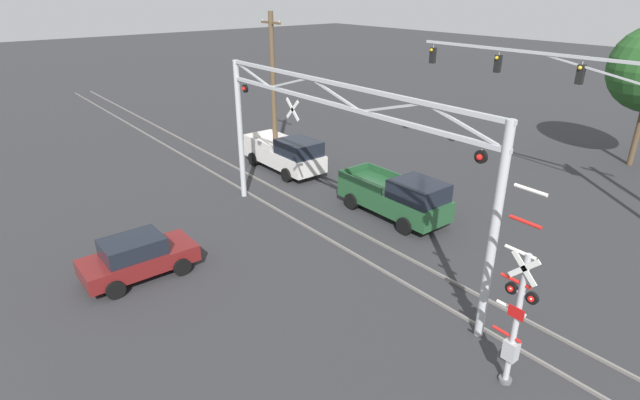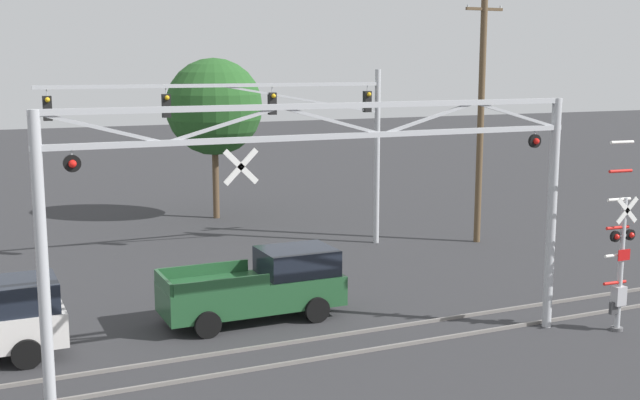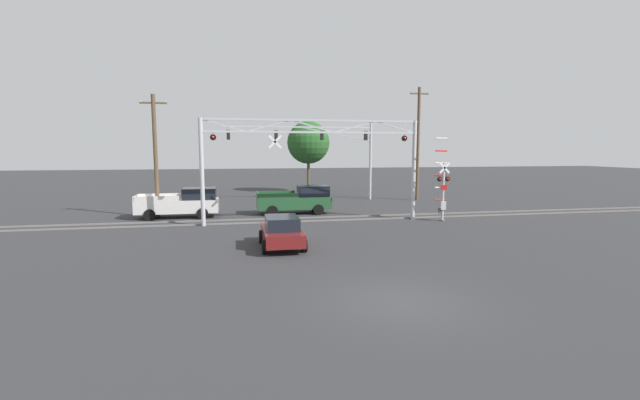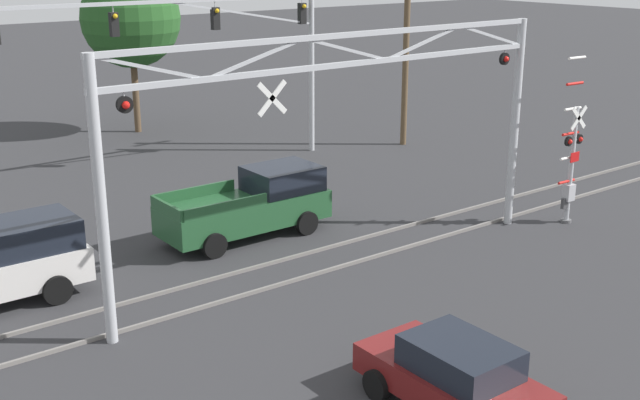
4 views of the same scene
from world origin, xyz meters
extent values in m
cube|color=gray|center=(0.00, 15.48, 0.05)|extent=(80.00, 0.08, 0.10)
cube|color=gray|center=(0.00, 16.91, 0.05)|extent=(80.00, 0.08, 0.10)
cylinder|color=#B7BABF|center=(-7.01, 15.19, 3.36)|extent=(0.27, 0.27, 6.72)
cylinder|color=#B7BABF|center=(7.01, 15.19, 3.36)|extent=(0.27, 0.27, 6.72)
cube|color=#B7BABF|center=(0.00, 15.19, 5.90)|extent=(14.29, 0.14, 0.14)
cube|color=#B7BABF|center=(0.00, 15.19, 6.65)|extent=(14.29, 0.14, 0.14)
cube|color=#B7BABF|center=(-5.61, 15.19, 6.28)|extent=(2.82, 0.08, 0.84)
cube|color=#B7BABF|center=(-2.80, 15.19, 6.28)|extent=(2.82, 0.08, 0.84)
cube|color=#B7BABF|center=(0.00, 15.19, 6.28)|extent=(2.82, 0.08, 0.84)
cube|color=#B7BABF|center=(2.80, 15.19, 6.28)|extent=(2.82, 0.08, 0.84)
cube|color=#B7BABF|center=(5.61, 15.19, 6.28)|extent=(2.82, 0.08, 0.84)
cylinder|color=black|center=(-6.27, 15.19, 5.54)|extent=(0.38, 0.10, 0.38)
sphere|color=red|center=(-6.27, 15.12, 5.54)|extent=(0.18, 0.18, 0.18)
cylinder|color=#B7BABF|center=(-6.27, 15.19, 5.78)|extent=(0.04, 0.04, 0.10)
cylinder|color=black|center=(6.27, 15.19, 5.54)|extent=(0.38, 0.10, 0.38)
sphere|color=red|center=(6.27, 15.12, 5.54)|extent=(0.18, 0.18, 0.18)
cylinder|color=#B7BABF|center=(6.27, 15.19, 5.78)|extent=(0.04, 0.04, 0.10)
cube|color=white|center=(-2.45, 15.09, 5.28)|extent=(0.88, 0.03, 0.88)
cube|color=white|center=(-2.45, 15.09, 5.28)|extent=(0.88, 0.03, 0.88)
cylinder|color=black|center=(-2.45, 15.07, 5.28)|extent=(0.04, 0.04, 0.02)
cylinder|color=#B7BABF|center=(8.65, 14.07, 1.96)|extent=(0.16, 0.16, 3.93)
cylinder|color=#59595B|center=(8.65, 14.07, 0.05)|extent=(0.35, 0.35, 0.10)
cube|color=white|center=(8.65, 13.96, 3.58)|extent=(0.78, 0.03, 0.78)
cube|color=white|center=(8.65, 13.96, 3.58)|extent=(0.78, 0.03, 0.78)
cylinder|color=black|center=(8.65, 13.93, 3.58)|extent=(0.04, 0.04, 0.02)
cylinder|color=black|center=(8.37, 14.07, 2.83)|extent=(0.32, 0.09, 0.32)
sphere|color=red|center=(8.37, 14.01, 2.83)|extent=(0.16, 0.16, 0.16)
cylinder|color=black|center=(8.93, 14.07, 2.83)|extent=(0.32, 0.09, 0.32)
sphere|color=red|center=(8.93, 14.01, 2.83)|extent=(0.16, 0.16, 0.16)
cube|color=#B7BABF|center=(8.65, 14.07, 2.83)|extent=(0.64, 0.06, 0.06)
cube|color=red|center=(8.65, 13.97, 2.28)|extent=(0.44, 0.02, 0.32)
cube|color=#B2B2B7|center=(8.65, 14.07, 1.05)|extent=(0.36, 0.28, 0.56)
cylinder|color=red|center=(8.46, 14.07, 1.46)|extent=(0.81, 0.09, 0.10)
cylinder|color=white|center=(8.45, 14.07, 2.27)|extent=(0.81, 0.09, 0.10)
cylinder|color=red|center=(8.44, 14.07, 3.08)|extent=(0.81, 0.09, 0.10)
cylinder|color=white|center=(8.43, 14.07, 3.89)|extent=(0.81, 0.09, 0.10)
cylinder|color=red|center=(8.42, 14.07, 4.70)|extent=(0.81, 0.09, 0.10)
cylinder|color=white|center=(8.41, 14.07, 5.52)|extent=(0.81, 0.09, 0.10)
cube|color=#3F3F42|center=(8.47, 14.07, 0.70)|extent=(0.24, 0.12, 0.36)
cylinder|color=#B7BABF|center=(7.81, 27.29, 3.73)|extent=(0.24, 0.24, 7.46)
cube|color=#B7BABF|center=(0.89, 27.29, 6.86)|extent=(13.83, 0.14, 0.14)
cube|color=#B7BABF|center=(4.35, 27.29, 6.26)|extent=(6.93, 0.08, 1.28)
cylinder|color=#B7BABF|center=(-1.25, 27.29, 6.71)|extent=(0.04, 0.04, 0.30)
cube|color=black|center=(-1.25, 27.29, 6.12)|extent=(0.30, 0.26, 0.88)
sphere|color=yellow|center=(-1.25, 27.13, 6.43)|extent=(0.18, 0.18, 0.18)
cylinder|color=#B7BABF|center=(3.03, 27.29, 6.71)|extent=(0.04, 0.04, 0.30)
cube|color=black|center=(3.03, 27.29, 6.12)|extent=(0.30, 0.26, 0.88)
sphere|color=yellow|center=(3.03, 27.13, 6.43)|extent=(0.18, 0.18, 0.18)
cube|color=black|center=(7.31, 27.29, 6.12)|extent=(0.30, 0.26, 0.88)
sphere|color=yellow|center=(7.31, 27.13, 6.43)|extent=(0.18, 0.18, 0.18)
cube|color=#23512D|center=(-0.71, 19.40, 0.84)|extent=(5.47, 2.00, 0.91)
cube|color=black|center=(0.76, 19.40, 1.69)|extent=(2.23, 1.84, 0.79)
cube|color=#23512D|center=(-1.93, 18.44, 1.47)|extent=(2.84, 0.08, 0.36)
cube|color=#23512D|center=(-1.93, 20.36, 1.47)|extent=(2.84, 0.08, 0.36)
cube|color=#23512D|center=(-3.40, 19.40, 1.47)|extent=(0.10, 1.92, 0.36)
cylinder|color=black|center=(0.98, 18.38, 0.39)|extent=(0.77, 0.24, 0.77)
cylinder|color=black|center=(0.98, 20.41, 0.39)|extent=(0.77, 0.24, 0.77)
cylinder|color=black|center=(-2.41, 18.38, 0.39)|extent=(0.77, 0.24, 0.77)
cylinder|color=black|center=(-2.41, 20.41, 0.39)|extent=(0.77, 0.24, 0.77)
cube|color=black|center=(-7.50, 19.04, 1.69)|extent=(2.27, 1.84, 0.79)
cylinder|color=black|center=(-7.27, 18.02, 0.39)|extent=(0.77, 0.24, 0.77)
cylinder|color=black|center=(-7.27, 20.05, 0.39)|extent=(0.77, 0.24, 0.77)
cube|color=maroon|center=(-2.80, 8.33, 0.63)|extent=(1.81, 4.01, 0.61)
cube|color=black|center=(-2.80, 8.17, 1.24)|extent=(1.54, 2.09, 0.62)
cylinder|color=black|center=(-3.72, 9.54, 0.33)|extent=(0.24, 0.66, 0.66)
cylinder|color=black|center=(-1.89, 9.54, 0.33)|extent=(0.24, 0.66, 0.66)
cylinder|color=brown|center=(11.92, 25.64, 5.27)|extent=(0.28, 0.28, 10.55)
cylinder|color=brown|center=(3.17, 35.67, 1.96)|extent=(0.32, 0.32, 3.93)
sphere|color=#265623|center=(3.17, 35.67, 5.60)|extent=(4.79, 4.79, 4.79)
camera|label=1|loc=(13.70, 3.64, 9.86)|focal=28.00mm
camera|label=2|loc=(-8.50, -2.77, 7.65)|focal=45.00mm
camera|label=3|loc=(-4.95, -12.24, 4.75)|focal=24.00mm
camera|label=4|loc=(-13.35, -1.24, 8.82)|focal=45.00mm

